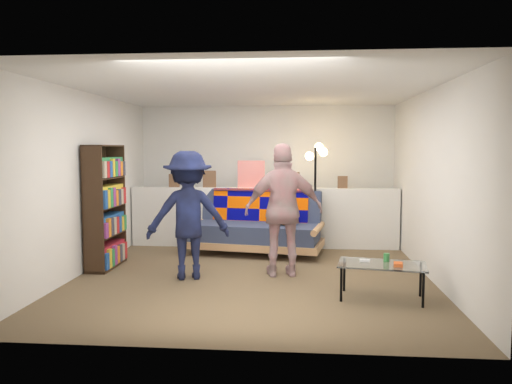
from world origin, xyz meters
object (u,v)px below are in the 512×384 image
futon_sofa (258,227)px  coffee_table (382,266)px  bookshelf (105,211)px  person_right (284,210)px  person_left (188,215)px  floor_lamp (316,174)px

futon_sofa → coffee_table: bearing=-56.0°
futon_sofa → bookshelf: size_ratio=1.29×
person_right → person_left: bearing=1.6°
coffee_table → person_left: 2.46m
futon_sofa → coffee_table: futon_sofa is taller
bookshelf → person_right: (2.48, -0.26, 0.07)m
bookshelf → floor_lamp: floor_lamp is taller
bookshelf → person_left: bearing=-20.6°
futon_sofa → floor_lamp: 1.28m
coffee_table → floor_lamp: floor_lamp is taller
bookshelf → futon_sofa: bearing=29.3°
bookshelf → coffee_table: bearing=-18.1°
coffee_table → person_left: (-2.31, 0.70, 0.44)m
futon_sofa → person_left: 1.83m
bookshelf → floor_lamp: size_ratio=0.97×
bookshelf → floor_lamp: bearing=26.4°
coffee_table → bookshelf: bearing=161.9°
bookshelf → coffee_table: bookshelf is taller
futon_sofa → person_right: (0.45, -1.40, 0.45)m
floor_lamp → person_left: floor_lamp is taller
futon_sofa → coffee_table: 2.79m
bookshelf → person_right: bearing=-5.9°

